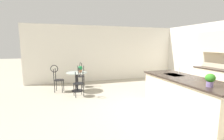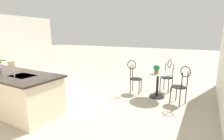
{
  "view_description": "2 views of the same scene",
  "coord_description": "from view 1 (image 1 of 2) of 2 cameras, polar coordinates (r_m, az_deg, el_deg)",
  "views": [
    {
      "loc": [
        3.75,
        -2.4,
        1.82
      ],
      "look_at": [
        -1.11,
        -0.8,
        1.02
      ],
      "focal_mm": 26.49,
      "sensor_mm": 36.0,
      "label": 1
    },
    {
      "loc": [
        -3.79,
        3.04,
        1.82
      ],
      "look_at": [
        -1.62,
        -0.81,
        0.89
      ],
      "focal_mm": 26.88,
      "sensor_mm": 36.0,
      "label": 2
    }
  ],
  "objects": [
    {
      "name": "ground_plane",
      "position": [
        4.81,
        13.69,
        -13.56
      ],
      "size": [
        40.0,
        40.0,
        0.0
      ],
      "primitive_type": "plane",
      "color": "#B2A893"
    },
    {
      "name": "wall_left_window",
      "position": [
        8.38,
        -1.54,
        5.7
      ],
      "size": [
        0.12,
        7.8,
        2.7
      ],
      "primitive_type": "cube",
      "color": "silver",
      "rests_on": "ground"
    },
    {
      "name": "kitchen_island",
      "position": [
        4.93,
        24.27,
        -7.83
      ],
      "size": [
        2.8,
        1.06,
        0.92
      ],
      "color": "beige",
      "rests_on": "ground"
    },
    {
      "name": "bistro_table",
      "position": [
        6.56,
        -12.02,
        -3.35
      ],
      "size": [
        0.8,
        0.8,
        0.74
      ],
      "color": "black",
      "rests_on": "ground"
    },
    {
      "name": "chair_near_window",
      "position": [
        5.82,
        -11.39,
        -3.63
      ],
      "size": [
        0.5,
        0.42,
        1.04
      ],
      "color": "black",
      "rests_on": "ground"
    },
    {
      "name": "chair_by_island",
      "position": [
        6.64,
        -18.4,
        -2.36
      ],
      "size": [
        0.46,
        0.52,
        1.04
      ],
      "color": "black",
      "rests_on": "ground"
    },
    {
      "name": "chair_toward_desk",
      "position": [
        7.21,
        -10.89,
        -1.19
      ],
      "size": [
        0.52,
        0.5,
        1.04
      ],
      "color": "black",
      "rests_on": "ground"
    },
    {
      "name": "sink_faucet",
      "position": [
        5.33,
        22.13,
        -0.25
      ],
      "size": [
        0.02,
        0.02,
        0.22
      ],
      "primitive_type": "cylinder",
      "color": "#B2B5BA",
      "rests_on": "kitchen_island"
    },
    {
      "name": "potted_plant_on_table",
      "position": [
        6.48,
        -10.9,
        0.46
      ],
      "size": [
        0.18,
        0.18,
        0.25
      ],
      "color": "#9E603D",
      "rests_on": "bistro_table"
    },
    {
      "name": "potted_plant_counter_far",
      "position": [
        4.07,
        30.79,
        -2.75
      ],
      "size": [
        0.2,
        0.2,
        0.28
      ],
      "color": "#7A669E",
      "rests_on": "kitchen_island"
    }
  ]
}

